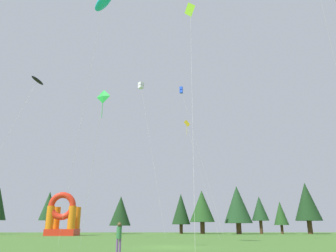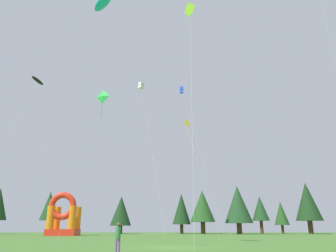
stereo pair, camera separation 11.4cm
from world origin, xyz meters
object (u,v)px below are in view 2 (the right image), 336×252
kite_green_diamond (102,99)px  kite_lime_diamond (191,11)px  kite_black_parafoil (38,81)px  kite_yellow_diamond (187,126)px  person_left_edge (118,235)px  kite_cyan_parafoil (103,2)px  kite_blue_box (182,91)px  kite_white_box (141,86)px  inflatable_blue_arch (63,219)px

kite_green_diamond → kite_lime_diamond: bearing=46.4°
kite_lime_diamond → kite_black_parafoil: bearing=159.1°
kite_yellow_diamond → person_left_edge: kite_yellow_diamond is taller
person_left_edge → kite_yellow_diamond: bearing=-117.6°
kite_cyan_parafoil → kite_lime_diamond: bearing=32.0°
kite_yellow_diamond → kite_blue_box: size_ratio=0.61×
kite_green_diamond → kite_cyan_parafoil: bearing=111.0°
person_left_edge → kite_white_box: bearing=-100.4°
kite_cyan_parafoil → kite_green_diamond: size_ratio=1.95×
kite_green_diamond → inflatable_blue_arch: size_ratio=1.57×
kite_white_box → inflatable_blue_arch: kite_white_box is taller
kite_cyan_parafoil → inflatable_blue_arch: size_ratio=3.06×
person_left_edge → kite_lime_diamond: bearing=-130.5°
kite_blue_box → kite_yellow_diamond: bearing=-90.1°
kite_lime_diamond → kite_blue_box: bearing=89.4°
kite_white_box → person_left_edge: size_ratio=15.06×
kite_cyan_parafoil → kite_green_diamond: bearing=-69.0°
inflatable_blue_arch → kite_green_diamond: bearing=-70.5°
kite_black_parafoil → kite_green_diamond: bearing=-53.1°
kite_yellow_diamond → inflatable_blue_arch: kite_yellow_diamond is taller
kite_black_parafoil → kite_blue_box: kite_blue_box is taller
kite_black_parafoil → kite_white_box: kite_white_box is taller
kite_white_box → inflatable_blue_arch: 26.61m
kite_white_box → kite_lime_diamond: bearing=-72.9°
kite_lime_diamond → person_left_edge: 26.22m
person_left_edge → kite_black_parafoil: bearing=-65.9°
kite_yellow_diamond → kite_blue_box: 14.28m
kite_cyan_parafoil → person_left_edge: size_ratio=12.50×
kite_blue_box → inflatable_blue_arch: (-20.16, 5.16, -21.56)m
kite_black_parafoil → inflatable_blue_arch: (-0.93, 19.64, -16.46)m
kite_cyan_parafoil → kite_lime_diamond: size_ratio=0.86×
kite_cyan_parafoil → inflatable_blue_arch: 38.88m
kite_cyan_parafoil → kite_blue_box: size_ratio=0.87×
kite_green_diamond → kite_white_box: 33.97m
kite_cyan_parafoil → person_left_edge: 21.05m
kite_yellow_diamond → kite_white_box: (-7.16, 11.30, 10.96)m
kite_white_box → kite_blue_box: kite_white_box is taller
kite_black_parafoil → person_left_edge: size_ratio=11.34×
kite_white_box → kite_lime_diamond: 23.63m
kite_white_box → kite_lime_diamond: size_ratio=1.04×
kite_black_parafoil → person_left_edge: kite_black_parafoil is taller
kite_black_parafoil → inflatable_blue_arch: bearing=92.7°
kite_cyan_parafoil → kite_green_diamond: 10.95m
kite_yellow_diamond → kite_black_parafoil: size_ratio=0.77×
kite_blue_box → kite_white_box: bearing=173.5°
inflatable_blue_arch → person_left_edge: bearing=-69.1°
kite_white_box → kite_yellow_diamond: bearing=-57.7°
kite_cyan_parafoil → person_left_edge: kite_cyan_parafoil is taller
kite_white_box → person_left_edge: 41.26m
kite_yellow_diamond → kite_black_parafoil: 20.15m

